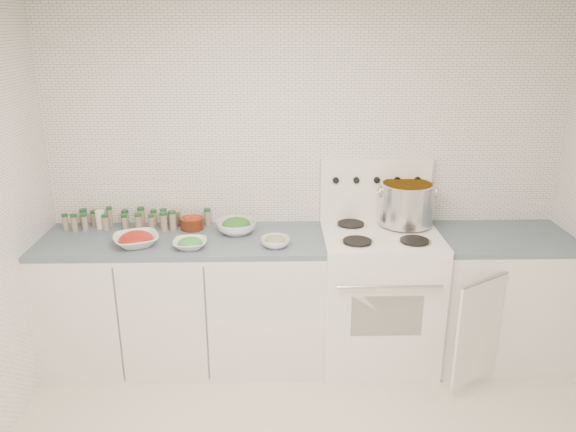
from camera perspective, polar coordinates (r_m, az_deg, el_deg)
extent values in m
cube|color=white|center=(3.88, 1.82, 4.36)|extent=(3.50, 0.02, 2.50)
cube|color=white|center=(3.92, -10.32, -8.62)|extent=(1.85, 0.62, 0.86)
cube|color=#4A5D6F|center=(3.74, -10.72, -2.50)|extent=(1.85, 0.62, 0.03)
cube|color=white|center=(3.91, 9.08, -8.20)|extent=(0.76, 0.65, 0.92)
cube|color=black|center=(3.61, 9.99, -9.95)|extent=(0.45, 0.01, 0.28)
cylinder|color=silver|center=(3.48, 10.33, -7.11)|extent=(0.65, 0.02, 0.02)
cube|color=white|center=(3.72, 9.45, -1.81)|extent=(0.76, 0.65, 0.01)
cube|color=white|center=(3.92, 8.86, 2.75)|extent=(0.76, 0.06, 0.43)
cylinder|color=silver|center=(3.54, 7.05, -2.62)|extent=(0.21, 0.21, 0.01)
cylinder|color=black|center=(3.54, 7.06, -2.53)|extent=(0.18, 0.18, 0.01)
cylinder|color=silver|center=(3.61, 12.73, -2.53)|extent=(0.21, 0.21, 0.01)
cylinder|color=black|center=(3.61, 12.73, -2.44)|extent=(0.18, 0.18, 0.01)
cylinder|color=silver|center=(3.83, 6.39, -0.85)|extent=(0.21, 0.21, 0.01)
cylinder|color=black|center=(3.83, 6.40, -0.76)|extent=(0.18, 0.18, 0.01)
cylinder|color=silver|center=(3.90, 11.65, -0.79)|extent=(0.21, 0.21, 0.01)
cylinder|color=black|center=(3.90, 11.65, -0.71)|extent=(0.18, 0.18, 0.01)
cylinder|color=black|center=(3.83, 4.87, 3.65)|extent=(0.04, 0.02, 0.04)
cylinder|color=black|center=(3.85, 6.95, 3.65)|extent=(0.04, 0.02, 0.04)
cylinder|color=black|center=(3.87, 9.01, 3.64)|extent=(0.04, 0.02, 0.04)
cylinder|color=black|center=(3.90, 11.03, 3.63)|extent=(0.04, 0.02, 0.04)
cylinder|color=black|center=(3.93, 13.03, 3.62)|extent=(0.04, 0.02, 0.04)
cube|color=white|center=(4.16, 20.39, -7.91)|extent=(0.89, 0.62, 0.86)
cube|color=#4A5D6F|center=(3.98, 21.13, -2.12)|extent=(0.89, 0.62, 0.03)
cube|color=white|center=(3.73, 18.80, -11.03)|extent=(0.35, 0.23, 0.70)
cylinder|color=silver|center=(3.85, 11.91, 1.27)|extent=(0.36, 0.36, 0.28)
cylinder|color=orange|center=(3.81, 12.04, 3.04)|extent=(0.33, 0.33, 0.03)
torus|color=silver|center=(3.78, 9.24, 2.46)|extent=(0.01, 0.09, 0.09)
torus|color=silver|center=(3.87, 14.69, 2.45)|extent=(0.01, 0.09, 0.09)
imported|color=white|center=(3.67, -15.17, -2.40)|extent=(0.36, 0.36, 0.07)
ellipsoid|color=#B40F18|center=(3.66, -15.19, -2.20)|extent=(0.20, 0.20, 0.09)
imported|color=white|center=(3.56, -9.91, -2.82)|extent=(0.21, 0.21, 0.05)
ellipsoid|color=green|center=(3.55, -9.92, -2.66)|extent=(0.15, 0.15, 0.07)
imported|color=white|center=(3.76, -5.25, -1.13)|extent=(0.34, 0.34, 0.08)
ellipsoid|color=#1D5D1A|center=(3.75, -5.26, -0.80)|extent=(0.19, 0.19, 0.09)
imported|color=white|center=(3.53, -1.30, -2.68)|extent=(0.24, 0.24, 0.06)
ellipsoid|color=#2F441B|center=(3.52, -1.30, -2.45)|extent=(0.13, 0.13, 0.06)
cylinder|color=#4F1C0D|center=(3.87, -9.71, -0.75)|extent=(0.16, 0.16, 0.08)
ellipsoid|color=#BA2B0C|center=(3.86, -9.74, -0.34)|extent=(0.12, 0.12, 0.06)
cylinder|color=white|center=(4.04, -18.52, -0.33)|extent=(0.08, 0.08, 0.12)
cylinder|color=#A5A28C|center=(3.95, -11.45, -0.21)|extent=(0.11, 0.11, 0.11)
cylinder|color=gray|center=(4.11, -20.00, -0.28)|extent=(0.05, 0.05, 0.11)
cylinder|color=#164D22|center=(4.09, -20.10, 0.55)|extent=(0.05, 0.05, 0.02)
cylinder|color=gray|center=(4.09, -19.04, -0.34)|extent=(0.05, 0.05, 0.10)
cylinder|color=#164D22|center=(4.07, -19.12, 0.41)|extent=(0.05, 0.05, 0.02)
cylinder|color=gray|center=(4.06, -17.64, -0.16)|extent=(0.04, 0.04, 0.12)
cylinder|color=#164D22|center=(4.04, -17.73, 0.74)|extent=(0.04, 0.04, 0.02)
cylinder|color=gray|center=(4.04, -16.18, -0.29)|extent=(0.05, 0.05, 0.09)
cylinder|color=#164D22|center=(4.03, -16.25, 0.45)|extent=(0.05, 0.05, 0.02)
cylinder|color=gray|center=(4.01, -14.65, -0.17)|extent=(0.05, 0.05, 0.11)
cylinder|color=#164D22|center=(3.99, -14.73, 0.73)|extent=(0.05, 0.05, 0.02)
cylinder|color=gray|center=(3.99, -13.45, -0.28)|extent=(0.04, 0.04, 0.10)
cylinder|color=#164D22|center=(3.97, -13.51, 0.49)|extent=(0.04, 0.04, 0.02)
cylinder|color=gray|center=(3.96, -12.51, -0.28)|extent=(0.04, 0.04, 0.11)
cylinder|color=#164D22|center=(3.94, -12.58, 0.57)|extent=(0.04, 0.04, 0.02)
cylinder|color=gray|center=(3.92, -8.17, -0.22)|extent=(0.04, 0.04, 0.10)
cylinder|color=#164D22|center=(3.90, -8.21, 0.61)|extent=(0.05, 0.05, 0.02)
cylinder|color=gray|center=(4.04, -20.88, -0.76)|extent=(0.04, 0.04, 0.10)
cylinder|color=#164D22|center=(4.02, -20.98, 0.05)|extent=(0.04, 0.04, 0.02)
cylinder|color=gray|center=(4.03, -19.93, -0.69)|extent=(0.04, 0.04, 0.10)
cylinder|color=#164D22|center=(4.01, -20.03, 0.11)|extent=(0.04, 0.04, 0.02)
cylinder|color=gray|center=(3.99, -18.04, -0.73)|extent=(0.04, 0.04, 0.09)
cylinder|color=#164D22|center=(3.97, -18.13, 0.03)|extent=(0.04, 0.04, 0.02)
cylinder|color=gray|center=(3.95, -16.24, -0.75)|extent=(0.04, 0.04, 0.09)
cylinder|color=#164D22|center=(3.93, -16.32, 0.01)|extent=(0.04, 0.04, 0.02)
cylinder|color=gray|center=(3.93, -14.94, -0.69)|extent=(0.04, 0.04, 0.10)
cylinder|color=#164D22|center=(3.91, -15.01, 0.12)|extent=(0.05, 0.05, 0.02)
cylinder|color=gray|center=(3.90, -13.68, -0.77)|extent=(0.04, 0.04, 0.10)
cylinder|color=#164D22|center=(3.88, -13.75, 0.02)|extent=(0.04, 0.04, 0.02)
cylinder|color=gray|center=(3.88, -12.50, -0.66)|extent=(0.05, 0.05, 0.11)
cylinder|color=#164D22|center=(3.85, -12.57, 0.25)|extent=(0.05, 0.05, 0.02)
cylinder|color=gray|center=(3.87, -11.62, -0.57)|extent=(0.05, 0.05, 0.12)
cylinder|color=#164D22|center=(3.85, -11.69, 0.39)|extent=(0.05, 0.05, 0.02)
cylinder|color=gray|center=(4.07, -21.66, -0.71)|extent=(0.04, 0.04, 0.10)
cylinder|color=#164D22|center=(4.06, -21.76, 0.06)|extent=(0.04, 0.04, 0.02)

